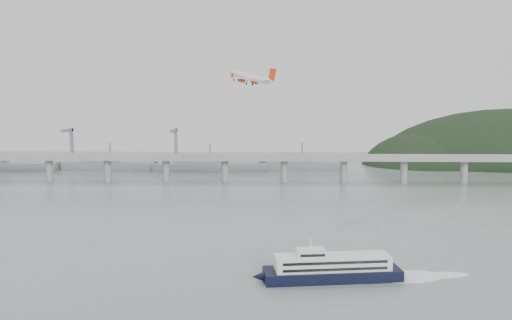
{
  "coord_description": "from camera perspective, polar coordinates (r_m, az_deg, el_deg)",
  "views": [
    {
      "loc": [
        6.99,
        -216.07,
        68.38
      ],
      "look_at": [
        0.0,
        55.0,
        36.0
      ],
      "focal_mm": 35.0,
      "sensor_mm": 36.0,
      "label": 1
    }
  ],
  "objects": [
    {
      "name": "ground",
      "position": [
        226.74,
        -0.36,
        -10.74
      ],
      "size": [
        900.0,
        900.0,
        0.0
      ],
      "primitive_type": "plane",
      "color": "slate",
      "rests_on": "ground"
    },
    {
      "name": "bridge",
      "position": [
        419.23,
        0.35,
        -0.14
      ],
      "size": [
        800.0,
        22.0,
        23.9
      ],
      "color": "gray",
      "rests_on": "ground"
    },
    {
      "name": "airliner",
      "position": [
        310.4,
        -0.62,
        9.38
      ],
      "size": [
        33.65,
        31.77,
        11.48
      ],
      "rotation": [
        0.05,
        -0.21,
        2.42
      ],
      "color": "silver",
      "rests_on": "ground"
    },
    {
      "name": "ferry",
      "position": [
        197.98,
        8.69,
        -12.12
      ],
      "size": [
        86.51,
        22.64,
        16.34
      ],
      "rotation": [
        0.0,
        0.0,
        0.13
      ],
      "color": "black",
      "rests_on": "ground"
    },
    {
      "name": "distant_fleet",
      "position": [
        511.59,
        -17.04,
        -0.47
      ],
      "size": [
        453.0,
        60.9,
        40.0
      ],
      "color": "slate",
      "rests_on": "ground"
    }
  ]
}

